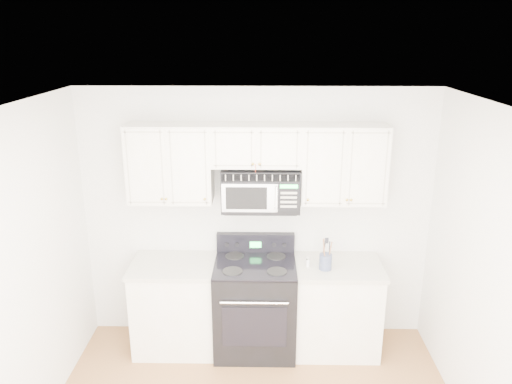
{
  "coord_description": "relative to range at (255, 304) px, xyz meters",
  "views": [
    {
      "loc": [
        0.07,
        -2.98,
        3.09
      ],
      "look_at": [
        0.0,
        1.3,
        1.7
      ],
      "focal_mm": 35.0,
      "sensor_mm": 36.0,
      "label": 1
    }
  ],
  "objects": [
    {
      "name": "shaker_salt",
      "position": [
        0.51,
        -0.02,
        0.48
      ],
      "size": [
        0.04,
        0.04,
        0.09
      ],
      "color": "silver",
      "rests_on": "base_cabinet_right"
    },
    {
      "name": "base_cabinet_left",
      "position": [
        -0.79,
        0.02,
        -0.06
      ],
      "size": [
        0.86,
        0.65,
        0.92
      ],
      "color": "white",
      "rests_on": "ground"
    },
    {
      "name": "utensil_crock",
      "position": [
        0.67,
        -0.07,
        0.52
      ],
      "size": [
        0.12,
        0.12,
        0.32
      ],
      "color": "#515971",
      "rests_on": "base_cabinet_right"
    },
    {
      "name": "shaker_pepper",
      "position": [
        0.65,
        -0.02,
        0.49
      ],
      "size": [
        0.05,
        0.05,
        0.11
      ],
      "color": "silver",
      "rests_on": "base_cabinet_right"
    },
    {
      "name": "upper_cabinets",
      "position": [
        0.01,
        0.17,
        1.45
      ],
      "size": [
        2.44,
        0.37,
        0.75
      ],
      "color": "white",
      "rests_on": "ground"
    },
    {
      "name": "base_cabinet_right",
      "position": [
        0.81,
        0.02,
        -0.06
      ],
      "size": [
        0.86,
        0.65,
        0.92
      ],
      "color": "white",
      "rests_on": "ground"
    },
    {
      "name": "range",
      "position": [
        0.0,
        0.0,
        0.0
      ],
      "size": [
        0.79,
        0.72,
        1.13
      ],
      "color": "black",
      "rests_on": "ground"
    },
    {
      "name": "room",
      "position": [
        0.01,
        -1.42,
        0.82
      ],
      "size": [
        3.51,
        3.51,
        2.61
      ],
      "color": "brown",
      "rests_on": "ground"
    },
    {
      "name": "microwave",
      "position": [
        0.05,
        0.14,
        1.17
      ],
      "size": [
        0.74,
        0.42,
        0.41
      ],
      "color": "black",
      "rests_on": "ground"
    }
  ]
}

